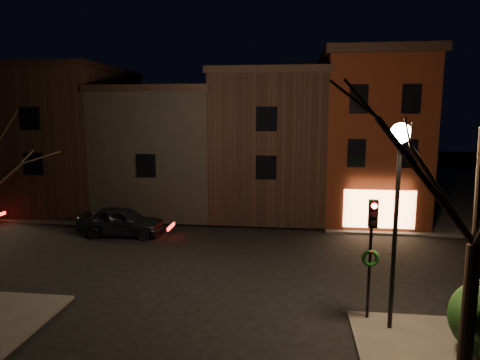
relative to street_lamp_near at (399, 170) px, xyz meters
name	(u,v)px	position (x,y,z in m)	size (l,w,h in m)	color
ground	(227,259)	(-6.20, 6.00, -5.18)	(120.00, 120.00, 0.00)	black
sidewalk_far_left	(58,182)	(-26.20, 26.00, -5.12)	(30.00, 30.00, 0.12)	#2D2B28
corner_building	(370,136)	(1.80, 15.47, 0.22)	(6.50, 8.50, 10.50)	#511D0E
row_building_a	(271,142)	(-4.70, 16.50, -0.34)	(7.30, 10.30, 9.40)	black
row_building_b	(169,148)	(-11.95, 16.50, -0.85)	(7.80, 10.30, 8.40)	black
row_building_c	(73,137)	(-19.20, 16.50, -0.09)	(7.30, 10.30, 9.90)	black
street_lamp_near	(399,170)	(0.00, 0.00, 0.00)	(0.60, 0.60, 6.48)	black
traffic_signal	(371,241)	(-0.60, 0.49, -2.37)	(0.58, 0.38, 4.05)	black
parked_car_a	(122,221)	(-12.70, 9.23, -4.36)	(1.93, 4.81, 1.64)	black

